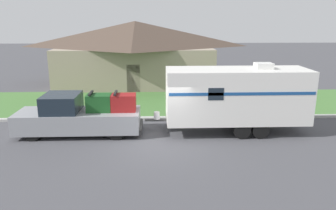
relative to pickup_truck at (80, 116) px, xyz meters
name	(u,v)px	position (x,y,z in m)	size (l,w,h in m)	color
ground_plane	(164,145)	(3.98, -1.57, -0.90)	(120.00, 120.00, 0.00)	#47474C
curb_strip	(162,118)	(3.98, 2.18, -0.83)	(80.00, 0.30, 0.14)	#ADADA8
lawn_strip	(161,103)	(3.98, 5.83, -0.88)	(80.00, 7.00, 0.03)	#477538
house_across_street	(136,52)	(2.02, 12.64, 1.80)	(13.40, 7.90, 5.19)	gray
pickup_truck	(80,116)	(0.00, 0.00, 0.00)	(5.94, 2.02, 2.06)	black
travel_trailer	(237,95)	(7.56, 0.00, 0.95)	(7.80, 2.25, 3.40)	black
mailbox	(66,98)	(-1.41, 2.99, 0.18)	(0.48, 0.20, 1.41)	brown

